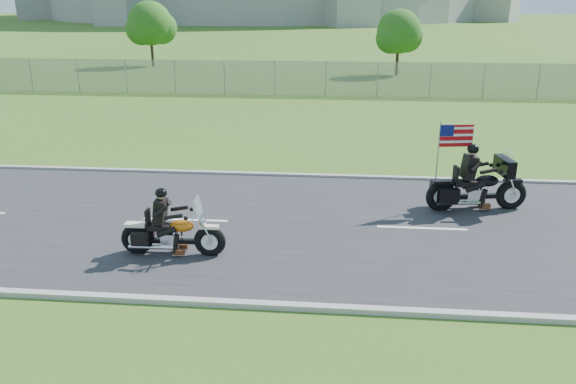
{
  "coord_description": "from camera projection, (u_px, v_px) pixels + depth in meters",
  "views": [
    {
      "loc": [
        1.88,
        -13.11,
        5.44
      ],
      "look_at": [
        0.66,
        0.0,
        0.88
      ],
      "focal_mm": 35.0,
      "sensor_mm": 36.0,
      "label": 1
    }
  ],
  "objects": [
    {
      "name": "tree_fence_near",
      "position": [
        399.0,
        34.0,
        41.04
      ],
      "size": [
        3.52,
        3.28,
        4.75
      ],
      "color": "#382316",
      "rests_on": "ground"
    },
    {
      "name": "curb_south",
      "position": [
        233.0,
        304.0,
        10.45
      ],
      "size": [
        120.0,
        0.18,
        0.12
      ],
      "primitive_type": "cube",
      "color": "#9E9B93",
      "rests_on": "ground"
    },
    {
      "name": "ground",
      "position": [
        262.0,
        224.0,
        14.28
      ],
      "size": [
        420.0,
        420.0,
        0.0
      ],
      "primitive_type": "plane",
      "color": "#35591B",
      "rests_on": "ground"
    },
    {
      "name": "fence",
      "position": [
        224.0,
        77.0,
        33.21
      ],
      "size": [
        60.0,
        0.03,
        2.0
      ],
      "primitive_type": "cube",
      "color": "gray",
      "rests_on": "ground"
    },
    {
      "name": "tree_fence_mid",
      "position": [
        151.0,
        26.0,
        46.46
      ],
      "size": [
        3.96,
        3.69,
        5.3
      ],
      "color": "#382316",
      "rests_on": "ground"
    },
    {
      "name": "motorcycle_lead",
      "position": [
        171.0,
        234.0,
        12.38
      ],
      "size": [
        2.36,
        0.58,
        1.59
      ],
      "rotation": [
        0.0,
        0.0,
        0.02
      ],
      "color": "black",
      "rests_on": "ground"
    },
    {
      "name": "road",
      "position": [
        262.0,
        223.0,
        14.27
      ],
      "size": [
        120.0,
        8.0,
        0.04
      ],
      "primitive_type": "cube",
      "color": "#28282B",
      "rests_on": "ground"
    },
    {
      "name": "motorcycle_follow",
      "position": [
        477.0,
        188.0,
        15.0
      ],
      "size": [
        2.76,
        1.06,
        2.31
      ],
      "rotation": [
        0.0,
        0.0,
        0.16
      ],
      "color": "black",
      "rests_on": "ground"
    },
    {
      "name": "curb_north",
      "position": [
        279.0,
        175.0,
        18.07
      ],
      "size": [
        120.0,
        0.18,
        0.12
      ],
      "primitive_type": "cube",
      "color": "#9E9B93",
      "rests_on": "ground"
    }
  ]
}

